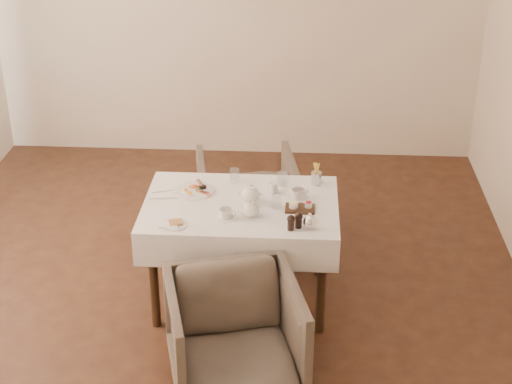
{
  "coord_description": "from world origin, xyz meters",
  "views": [
    {
      "loc": [
        0.61,
        -4.54,
        3.17
      ],
      "look_at": [
        0.33,
        0.03,
        0.82
      ],
      "focal_mm": 55.0,
      "sensor_mm": 36.0,
      "label": 1
    }
  ],
  "objects": [
    {
      "name": "breakfast_plate",
      "position": [
        -0.09,
        0.15,
        0.76
      ],
      "size": [
        0.27,
        0.27,
        0.03
      ],
      "rotation": [
        0.0,
        0.0,
        -0.01
      ],
      "color": "white",
      "rests_on": "table"
    },
    {
      "name": "table",
      "position": [
        0.24,
        -0.01,
        0.64
      ],
      "size": [
        1.28,
        0.88,
        0.75
      ],
      "color": "black",
      "rests_on": "ground"
    },
    {
      "name": "side_plate",
      "position": [
        -0.16,
        -0.33,
        0.76
      ],
      "size": [
        0.17,
        0.16,
        0.02
      ],
      "rotation": [
        0.0,
        0.0,
        0.08
      ],
      "color": "white",
      "rests_on": "table"
    },
    {
      "name": "teapot_front",
      "position": [
        0.31,
        -0.19,
        0.81
      ],
      "size": [
        0.17,
        0.14,
        0.12
      ],
      "primitive_type": null,
      "rotation": [
        0.0,
        0.0,
        0.21
      ],
      "color": "white",
      "rests_on": "table"
    },
    {
      "name": "glass_mid",
      "position": [
        0.47,
        -0.05,
        0.8
      ],
      "size": [
        0.08,
        0.08,
        0.09
      ],
      "primitive_type": "cylinder",
      "rotation": [
        0.0,
        0.0,
        0.33
      ],
      "color": "silver",
      "rests_on": "table"
    },
    {
      "name": "silver_pot",
      "position": [
        0.69,
        -0.31,
        0.81
      ],
      "size": [
        0.12,
        0.11,
        0.11
      ],
      "primitive_type": null,
      "rotation": [
        0.0,
        0.0,
        -0.35
      ],
      "color": "white",
      "rests_on": "table"
    },
    {
      "name": "teapot_centre",
      "position": [
        0.3,
        0.01,
        0.82
      ],
      "size": [
        0.2,
        0.17,
        0.14
      ],
      "primitive_type": null,
      "rotation": [
        0.0,
        0.0,
        -0.26
      ],
      "color": "white",
      "rests_on": "table"
    },
    {
      "name": "glass_left",
      "position": [
        0.17,
        0.31,
        0.8
      ],
      "size": [
        0.08,
        0.08,
        0.1
      ],
      "primitive_type": "cylinder",
      "rotation": [
        0.0,
        0.0,
        0.19
      ],
      "color": "silver",
      "rests_on": "table"
    },
    {
      "name": "cutlery_fork",
      "position": [
        -0.28,
        0.13,
        0.76
      ],
      "size": [
        0.18,
        0.08,
        0.0
      ],
      "primitive_type": "cube",
      "rotation": [
        0.0,
        0.0,
        1.94
      ],
      "color": "silver",
      "rests_on": "table"
    },
    {
      "name": "fries_cup",
      "position": [
        0.73,
        0.31,
        0.82
      ],
      "size": [
        0.07,
        0.07,
        0.16
      ],
      "rotation": [
        0.0,
        0.0,
        -0.31
      ],
      "color": "silver",
      "rests_on": "table"
    },
    {
      "name": "armchair_near",
      "position": [
        0.27,
        -0.9,
        0.35
      ],
      "size": [
        0.92,
        0.93,
        0.7
      ],
      "primitive_type": "imported",
      "rotation": [
        0.0,
        0.0,
        0.26
      ],
      "color": "#4F463A",
      "rests_on": "ground"
    },
    {
      "name": "cutlery_knife",
      "position": [
        -0.28,
        0.02,
        0.76
      ],
      "size": [
        0.2,
        0.04,
        0.0
      ],
      "primitive_type": "cube",
      "rotation": [
        0.0,
        0.0,
        1.69
      ],
      "color": "silver",
      "rests_on": "table"
    },
    {
      "name": "pepper_mill_right",
      "position": [
        0.62,
        -0.3,
        0.81
      ],
      "size": [
        0.06,
        0.06,
        0.1
      ],
      "primitive_type": null,
      "rotation": [
        0.0,
        0.0,
        0.12
      ],
      "color": "black",
      "rests_on": "table"
    },
    {
      "name": "condiment_board",
      "position": [
        0.63,
        -0.07,
        0.77
      ],
      "size": [
        0.2,
        0.13,
        0.05
      ],
      "rotation": [
        0.0,
        0.0,
        -0.03
      ],
      "color": "black",
      "rests_on": "table"
    },
    {
      "name": "creamer",
      "position": [
        0.44,
        0.15,
        0.79
      ],
      "size": [
        0.08,
        0.08,
        0.07
      ],
      "primitive_type": "cylinder",
      "rotation": [
        0.0,
        0.0,
        -0.4
      ],
      "color": "white",
      "rests_on": "table"
    },
    {
      "name": "glass_right",
      "position": [
        0.5,
        0.28,
        0.8
      ],
      "size": [
        0.09,
        0.09,
        0.09
      ],
      "primitive_type": "cylinder",
      "rotation": [
        0.0,
        0.0,
        0.38
      ],
      "color": "silver",
      "rests_on": "table"
    },
    {
      "name": "pepper_mill_left",
      "position": [
        0.57,
        -0.34,
        0.81
      ],
      "size": [
        0.06,
        0.06,
        0.1
      ],
      "primitive_type": null,
      "rotation": [
        0.0,
        0.0,
        0.11
      ],
      "color": "black",
      "rests_on": "table"
    },
    {
      "name": "teacup_near",
      "position": [
        0.16,
        -0.21,
        0.78
      ],
      "size": [
        0.13,
        0.13,
        0.06
      ],
      "rotation": [
        0.0,
        0.0,
        -0.09
      ],
      "color": "white",
      "rests_on": "table"
    },
    {
      "name": "teacup_far",
      "position": [
        0.61,
        0.08,
        0.79
      ],
      "size": [
        0.14,
        0.14,
        0.07
      ],
      "rotation": [
        0.0,
        0.0,
        0.28
      ],
      "color": "white",
      "rests_on": "table"
    },
    {
      "name": "armchair_far",
      "position": [
        0.21,
        0.84,
        0.35
      ],
      "size": [
        0.86,
        0.88,
        0.69
      ],
      "primitive_type": "imported",
      "rotation": [
        0.0,
        0.0,
        3.32
      ],
      "color": "#4F463A",
      "rests_on": "ground"
    }
  ]
}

